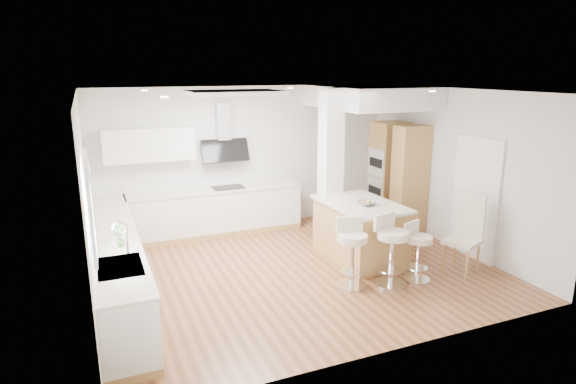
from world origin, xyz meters
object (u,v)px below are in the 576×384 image
bar_stool_b (391,246)px  bar_stool_a (352,249)px  peninsula (360,230)px  dining_chair (466,230)px  bar_stool_c (418,248)px

bar_stool_b → bar_stool_a: bearing=146.8°
peninsula → dining_chair: 1.67m
bar_stool_b → dining_chair: (1.39, -0.01, 0.07)m
peninsula → bar_stool_a: (-0.67, -0.89, 0.08)m
bar_stool_c → bar_stool_a: bearing=148.9°
bar_stool_a → bar_stool_b: size_ratio=0.96×
peninsula → bar_stool_c: bearing=-74.9°
bar_stool_a → bar_stool_c: (1.02, -0.20, -0.07)m
peninsula → bar_stool_a: 1.12m
bar_stool_a → dining_chair: size_ratio=0.82×
bar_stool_a → dining_chair: 1.95m
bar_stool_a → bar_stool_b: 0.58m
dining_chair → bar_stool_b: bearing=156.9°
bar_stool_b → peninsula: bearing=68.3°
bar_stool_b → bar_stool_c: bearing=-18.2°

